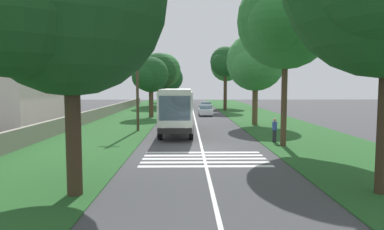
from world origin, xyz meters
The scene contains 22 objects.
ground centered at (0.00, 0.00, 0.00)m, with size 160.00×160.00×0.00m, color #424244.
grass_verge_left centered at (15.00, 8.20, 0.02)m, with size 120.00×8.00×0.04m, color #235623.
grass_verge_right centered at (15.00, -8.20, 0.02)m, with size 120.00×8.00×0.04m, color #235623.
centre_line centered at (15.00, 0.00, 0.00)m, with size 110.00×0.16×0.01m, color silver.
coach_bus centered at (7.48, 1.80, 2.15)m, with size 11.16×2.62×3.73m.
zebra_crossing centered at (-3.23, 0.00, 0.00)m, with size 4.05×6.80×0.01m.
trailing_car_0 centered at (24.96, -1.56, 0.67)m, with size 4.30×1.78×1.43m.
trailing_car_1 centered at (33.96, -2.07, 0.67)m, with size 4.30×1.78×1.43m.
trailing_minibus_0 centered at (43.05, 1.86, 1.55)m, with size 6.00×2.14×2.53m.
roadside_tree_left_0 centered at (-9.38, 5.22, 6.81)m, with size 8.60×6.84×10.41m.
roadside_tree_left_1 centered at (50.33, 6.07, 6.99)m, with size 8.65×7.19×10.69m.
roadside_tree_left_2 centered at (22.06, 5.67, 5.26)m, with size 5.45×4.48×7.62m.
roadside_tree_left_3 centered at (42.06, 6.29, 6.55)m, with size 7.64×6.61×9.98m.
roadside_tree_left_4 centered at (63.44, 5.34, 5.73)m, with size 7.77×6.42×9.08m.
roadside_tree_right_0 centered at (13.51, -5.91, 6.29)m, with size 6.85×5.94×9.38m.
roadside_tree_right_1 centered at (0.69, -5.29, 8.05)m, with size 7.09×6.27×11.29m.
roadside_tree_right_2 centered at (33.73, -5.01, 7.68)m, with size 6.02×4.77×10.21m.
roadside_tree_right_4 centered at (42.02, -6.11, 7.50)m, with size 6.88×5.66×10.46m.
utility_pole centered at (8.60, 5.31, 4.32)m, with size 0.24×1.40×8.27m.
roadside_wall centered at (20.00, 11.60, 0.68)m, with size 70.00×0.40×1.27m, color gray.
roadside_building centered at (14.92, 19.89, 3.47)m, with size 13.45×9.24×6.84m.
pedestrian centered at (2.14, -5.22, 0.91)m, with size 0.34×0.34×1.69m.
Camera 1 is at (-21.93, 0.94, 3.98)m, focal length 32.37 mm.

